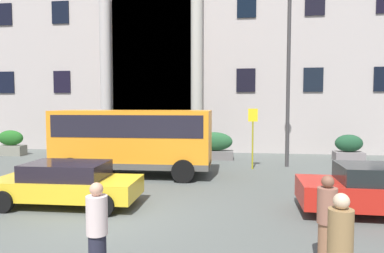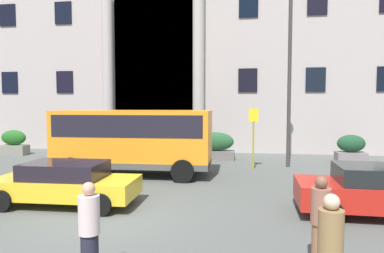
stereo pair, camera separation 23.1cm
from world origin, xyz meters
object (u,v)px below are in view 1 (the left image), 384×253
Objects in this scene: orange_minibus at (134,137)px; lamppost_plaza_centre at (288,67)px; bus_stop_sign at (253,132)px; hedge_planter_east at (214,146)px; hedge_planter_far_east at (11,143)px; pedestrian_child_trailing at (97,233)px; parked_coupe_end at (67,183)px; hedge_planter_entrance_left at (349,148)px; pedestrian_woman_with_bag at (327,222)px; hedge_planter_entrance_right at (123,144)px; pedestrian_man_crossing at (340,253)px.

lamppost_plaza_centre reaches higher than orange_minibus.
bus_stop_sign is 3.52m from hedge_planter_east.
hedge_planter_far_east is 17.49m from pedestrian_child_trailing.
hedge_planter_entrance_left is at bearing 40.88° from parked_coupe_end.
bus_stop_sign reaches higher than hedge_planter_east.
parked_coupe_end is 7.46m from pedestrian_woman_with_bag.
lamppost_plaza_centre is at bearing -146.69° from hedge_planter_entrance_left.
pedestrian_child_trailing is at bearing -58.42° from parked_coupe_end.
hedge_planter_entrance_left is at bearing 25.91° from orange_minibus.
hedge_planter_far_east is (-8.98, 4.68, -0.94)m from orange_minibus.
hedge_planter_entrance_right is 0.25× the size of lamppost_plaza_centre.
lamppost_plaza_centre is (1.69, 0.93, 3.08)m from bus_stop_sign.
pedestrian_woman_with_bag is (8.16, -12.61, 0.10)m from hedge_planter_entrance_right.
orange_minibus reaches higher than hedge_planter_entrance_right.
hedge_planter_entrance_left reaches higher than parked_coupe_end.
hedge_planter_far_east is 0.19× the size of lamppost_plaza_centre.
pedestrian_man_crossing is (8.01, -14.04, 0.12)m from hedge_planter_entrance_right.
bus_stop_sign is at bearing -158.66° from pedestrian_child_trailing.
hedge_planter_east is (3.11, 4.79, -0.93)m from orange_minibus.
pedestrian_woman_with_bag is (3.99, 1.09, 0.00)m from pedestrian_child_trailing.
orange_minibus is 3.16× the size of hedge_planter_east.
pedestrian_child_trailing is 0.21× the size of lamppost_plaza_centre.
hedge_planter_entrance_right reaches higher than hedge_planter_far_east.
pedestrian_man_crossing is 12.85m from lamppost_plaza_centre.
pedestrian_man_crossing is at bearing -36.17° from parked_coupe_end.
parked_coupe_end is at bearing -134.52° from lamppost_plaza_centre.
hedge_planter_entrance_right is 0.99× the size of hedge_planter_east.
bus_stop_sign reaches higher than orange_minibus.
pedestrian_man_crossing is (6.58, -4.62, 0.22)m from parked_coupe_end.
orange_minibus is 4.38× the size of hedge_planter_entrance_left.
orange_minibus is at bearing -122.98° from hedge_planter_east.
pedestrian_child_trailing is at bearing -50.84° from hedge_planter_far_east.
hedge_planter_east is at bearing 125.94° from bus_stop_sign.
orange_minibus is 4.07× the size of hedge_planter_far_east.
hedge_planter_entrance_left is (7.24, 0.54, -0.05)m from hedge_planter_east.
bus_stop_sign reaches higher than pedestrian_child_trailing.
hedge_planter_entrance_right is at bearing -39.12° from pedestrian_man_crossing.
orange_minibus is at bearing 80.44° from parked_coupe_end.
pedestrian_woman_with_bag is at bearing 142.03° from pedestrian_child_trailing.
lamppost_plaza_centre is at bearing 28.66° from bus_stop_sign.
bus_stop_sign reaches higher than pedestrian_man_crossing.
lamppost_plaza_centre is at bearing -72.95° from pedestrian_man_crossing.
hedge_planter_far_east is 19.54m from pedestrian_woman_with_bag.
pedestrian_man_crossing is at bearing 121.76° from pedestrian_child_trailing.
bus_stop_sign is 1.63× the size of pedestrian_child_trailing.
parked_coupe_end is (-3.79, -9.40, -0.05)m from hedge_planter_east.
lamppost_plaza_centre reaches higher than parked_coupe_end.
lamppost_plaza_centre is at bearing -164.89° from pedestrian_child_trailing.
hedge_planter_far_east reaches higher than hedge_planter_entrance_left.
hedge_planter_entrance_right is 5.22m from hedge_planter_east.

